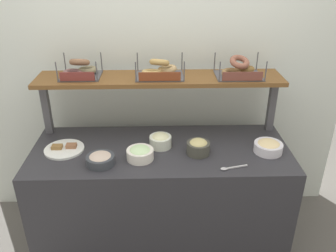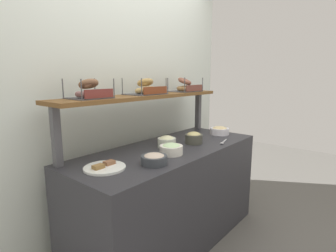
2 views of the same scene
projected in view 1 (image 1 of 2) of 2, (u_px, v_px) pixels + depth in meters
name	position (u px, v px, depth m)	size (l,w,h in m)	color
ground_plane	(162.00, 240.00, 2.80)	(8.00, 8.00, 0.00)	#595651
back_wall	(159.00, 75.00, 2.75)	(2.98, 0.06, 2.40)	silver
deli_counter	(161.00, 198.00, 2.61)	(1.78, 0.70, 0.85)	#2D2D33
shelf_riser_left	(46.00, 108.00, 2.55)	(0.05, 0.05, 0.40)	#4C4C51
shelf_riser_right	(272.00, 105.00, 2.59)	(0.05, 0.05, 0.40)	#4C4C51
upper_shelf	(160.00, 79.00, 2.47)	(1.74, 0.32, 0.03)	brown
bowl_scallion_spread	(140.00, 153.00, 2.28)	(0.18, 0.18, 0.09)	white
bowl_tuna_salad	(100.00, 159.00, 2.23)	(0.18, 0.18, 0.07)	#393E44
bowl_hummus	(198.00, 147.00, 2.34)	(0.15, 0.15, 0.10)	#46473D
bowl_potato_salad	(160.00, 140.00, 2.42)	(0.15, 0.15, 0.10)	silver
bowl_egg_salad	(268.00, 147.00, 2.36)	(0.19, 0.19, 0.08)	white
serving_plate_white	(64.00, 149.00, 2.40)	(0.27, 0.27, 0.04)	white
serving_spoon_near_plate	(230.00, 168.00, 2.19)	(0.18, 0.06, 0.01)	#B7B7BC
bagel_basket_poppy	(80.00, 70.00, 2.44)	(0.28, 0.26, 0.15)	#4C4C51
bagel_basket_sesame	(160.00, 70.00, 2.44)	(0.33, 0.24, 0.14)	#4C4C51
bagel_basket_cinnamon_raisin	(239.00, 70.00, 2.45)	(0.32, 0.26, 0.15)	#4C4C51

